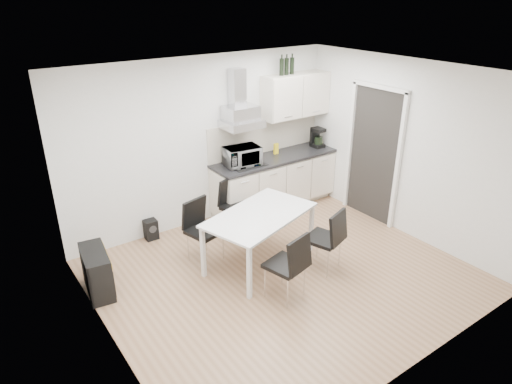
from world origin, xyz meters
The scene contains 15 objects.
ground centered at (0.00, 0.00, 0.00)m, with size 4.50×4.50×0.00m, color #A27B5A.
wall_back centered at (0.00, 2.00, 1.30)m, with size 4.50×0.10×2.60m, color white.
wall_front centered at (0.00, -2.00, 1.30)m, with size 4.50×0.10×2.60m, color white.
wall_left centered at (-2.25, 0.00, 1.30)m, with size 0.10×4.00×2.60m, color white.
wall_right centered at (2.25, 0.00, 1.30)m, with size 0.10×4.00×2.60m, color white.
ceiling centered at (0.00, 0.00, 2.60)m, with size 4.50×4.50×0.00m, color white.
doorway centered at (2.21, 0.55, 1.05)m, with size 0.08×1.04×2.10m, color white.
kitchenette centered at (1.18, 1.73, 0.83)m, with size 2.22×0.64×2.52m.
dining_table centered at (-0.08, 0.42, 0.68)m, with size 1.69×1.26×0.75m.
chair_far_left centered at (-0.65, 0.91, 0.44)m, with size 0.44×0.50×0.88m, color black, non-canonical shape.
chair_far_right centered at (0.14, 1.27, 0.44)m, with size 0.44×0.50×0.88m, color black, non-canonical shape.
chair_near_left centered at (-0.27, -0.36, 0.44)m, with size 0.44×0.50×0.88m, color black, non-canonical shape.
chair_near_right centered at (0.53, -0.17, 0.44)m, with size 0.44×0.50×0.88m, color black, non-canonical shape.
guitar_amp centered at (-2.09, 1.06, 0.28)m, with size 0.38×0.71×0.56m.
floor_speaker centered at (-1.03, 1.90, 0.15)m, with size 0.19×0.17×0.31m, color black.
Camera 1 is at (-3.22, -3.91, 3.47)m, focal length 32.00 mm.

